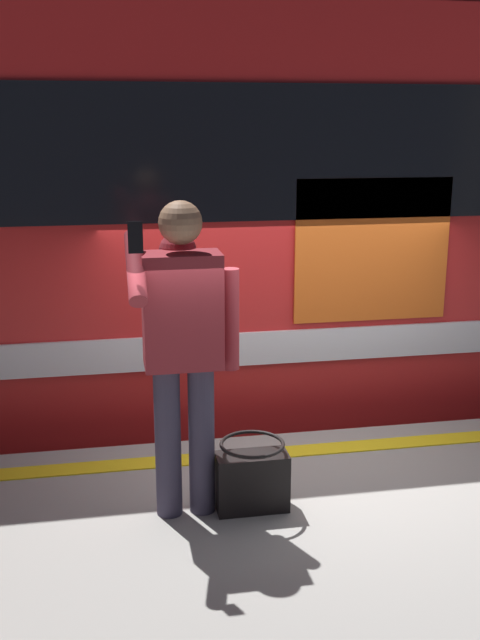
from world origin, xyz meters
The scene contains 7 objects.
ground_plane centered at (0.00, 0.00, 0.00)m, with size 23.76×23.76×0.00m, color #4C4742.
safety_line centered at (0.00, 0.30, 1.13)m, with size 13.05×0.16×0.01m, color yellow.
track_rail_near centered at (0.00, -1.20, 0.08)m, with size 17.32×0.08×0.16m, color slate.
track_rail_far centered at (0.00, -2.64, 0.08)m, with size 17.32×0.08×0.16m, color slate.
train_carriage centered at (1.35, -1.91, 2.57)m, with size 11.53×3.08×4.05m.
passenger centered at (0.83, 0.92, 2.13)m, with size 0.57×0.55×1.69m.
handbag centered at (0.47, 0.96, 1.31)m, with size 0.39×0.35×0.39m.
Camera 1 is at (1.20, 4.58, 3.19)m, focal length 41.73 mm.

